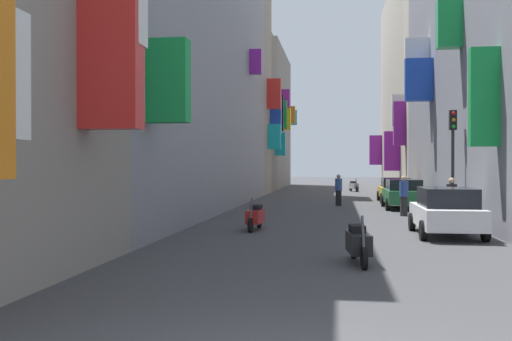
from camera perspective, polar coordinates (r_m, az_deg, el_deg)
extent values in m
plane|color=#424244|center=(35.40, 7.65, -3.05)|extent=(140.00, 140.00, 0.00)
cube|color=red|center=(12.42, -14.08, 10.73)|extent=(1.23, 0.59, 2.93)
cube|color=gray|center=(29.36, -8.59, 11.85)|extent=(6.00, 27.00, 15.95)
cube|color=purple|center=(35.32, -0.03, 10.66)|extent=(0.71, 0.49, 1.47)
cube|color=green|center=(16.26, -8.71, 8.70)|extent=(1.17, 0.61, 2.28)
cube|color=gray|center=(44.93, -2.68, 9.95)|extent=(6.00, 4.94, 19.11)
cube|color=blue|center=(45.60, 1.96, 5.52)|extent=(0.87, 0.64, 3.05)
cube|color=red|center=(43.78, 1.80, 7.56)|extent=(1.03, 0.53, 2.26)
cube|color=#19B2BF|center=(43.96, 1.82, 3.35)|extent=(0.98, 0.50, 1.89)
cube|color=slate|center=(49.08, -1.67, 5.50)|extent=(6.00, 4.36, 12.90)
cube|color=yellow|center=(50.09, 2.73, 5.10)|extent=(1.25, 0.61, 1.85)
cube|color=green|center=(49.06, 2.47, 5.56)|extent=(1.01, 0.46, 2.30)
cube|color=black|center=(47.11, 2.18, 5.68)|extent=(0.90, 0.60, 2.91)
cube|color=#19B2BF|center=(49.01, 2.41, 2.61)|extent=(0.89, 0.52, 1.95)
cube|color=slate|center=(58.61, -0.09, 5.02)|extent=(6.00, 14.95, 13.55)
cube|color=#19B2BF|center=(59.54, 3.50, 5.23)|extent=(1.13, 0.43, 1.52)
cube|color=orange|center=(55.90, 3.25, 5.48)|extent=(1.21, 0.60, 1.65)
cube|color=purple|center=(52.62, 2.82, 6.47)|extent=(0.97, 0.64, 2.77)
cube|color=green|center=(24.46, 18.50, 13.54)|extent=(0.93, 0.63, 1.88)
cube|color=blue|center=(30.78, 15.75, 8.58)|extent=(1.38, 0.55, 2.14)
cube|color=green|center=(18.75, 21.57, 6.75)|extent=(0.85, 0.38, 2.96)
cube|color=white|center=(32.09, 15.59, 10.40)|extent=(1.25, 0.48, 2.31)
cube|color=#BCB29E|center=(43.35, 18.58, 11.61)|extent=(6.00, 3.25, 21.11)
cube|color=white|center=(42.45, 13.88, 5.79)|extent=(0.93, 0.61, 2.21)
cube|color=purple|center=(42.14, 13.97, 4.51)|extent=(0.84, 0.63, 3.09)
cube|color=#B2A899|center=(55.40, 16.16, 7.85)|extent=(6.00, 21.89, 18.55)
cube|color=purple|center=(63.58, 11.72, 1.98)|extent=(1.33, 0.58, 3.17)
cube|color=purple|center=(45.73, 13.26, 1.88)|extent=(1.19, 0.60, 3.03)
cube|color=white|center=(19.12, 18.22, -4.30)|extent=(1.75, 3.94, 0.63)
cube|color=black|center=(18.88, 18.33, -2.52)|extent=(1.54, 2.20, 0.58)
cylinder|color=black|center=(20.29, 15.12, -4.90)|extent=(0.18, 0.60, 0.60)
cylinder|color=black|center=(20.58, 19.98, -4.84)|extent=(0.18, 0.60, 0.60)
cylinder|color=black|center=(17.73, 16.17, -5.70)|extent=(0.18, 0.60, 0.60)
cylinder|color=black|center=(18.06, 21.71, -5.60)|extent=(0.18, 0.60, 0.60)
cube|color=#236638|center=(30.28, 14.31, -2.47)|extent=(1.79, 4.23, 0.66)
cube|color=black|center=(30.04, 14.36, -1.36)|extent=(1.57, 2.37, 0.52)
cylinder|color=black|center=(31.60, 12.42, -2.94)|extent=(0.18, 0.60, 0.60)
cylinder|color=black|center=(31.79, 15.64, -2.93)|extent=(0.18, 0.60, 0.60)
cylinder|color=black|center=(28.83, 12.85, -3.28)|extent=(0.18, 0.60, 0.60)
cylinder|color=black|center=(29.03, 16.38, -3.26)|extent=(0.18, 0.60, 0.60)
cube|color=gold|center=(35.52, 13.54, -2.09)|extent=(1.74, 4.06, 0.59)
cube|color=black|center=(35.30, 13.57, -1.17)|extent=(1.53, 2.28, 0.56)
cylinder|color=black|center=(36.80, 11.99, -2.45)|extent=(0.18, 0.60, 0.60)
cylinder|color=black|center=(36.96, 14.68, -2.44)|extent=(0.18, 0.60, 0.60)
cylinder|color=black|center=(34.13, 12.30, -2.68)|extent=(0.18, 0.60, 0.60)
cylinder|color=black|center=(34.30, 15.20, -2.68)|extent=(0.18, 0.60, 0.60)
cube|color=black|center=(13.30, 10.08, -7.06)|extent=(0.58, 1.24, 0.45)
cube|color=black|center=(13.48, 9.94, -5.65)|extent=(0.38, 0.59, 0.16)
cylinder|color=#4C4C51|center=(12.68, 10.50, -5.95)|extent=(0.09, 0.28, 0.68)
cylinder|color=black|center=(12.61, 10.61, -8.51)|extent=(0.16, 0.49, 0.48)
cylinder|color=black|center=(14.06, 9.61, -7.57)|extent=(0.16, 0.49, 0.48)
cube|color=red|center=(19.70, -0.09, -4.57)|extent=(0.52, 1.17, 0.45)
cube|color=black|center=(19.88, 0.04, -3.64)|extent=(0.36, 0.58, 0.16)
cylinder|color=#4C4C51|center=(19.12, -0.46, -3.75)|extent=(0.08, 0.28, 0.68)
cylinder|color=black|center=(19.03, -0.55, -5.43)|extent=(0.14, 0.49, 0.48)
cylinder|color=black|center=(20.41, 0.34, -5.02)|extent=(0.14, 0.49, 0.48)
cube|color=#ADADB2|center=(48.92, 9.63, -1.51)|extent=(0.80, 1.23, 0.45)
cube|color=black|center=(49.11, 9.54, -1.14)|extent=(0.49, 0.63, 0.16)
cylinder|color=#4C4C51|center=(48.38, 9.87, -1.15)|extent=(0.15, 0.28, 0.68)
cylinder|color=black|center=(48.26, 9.93, -1.80)|extent=(0.25, 0.49, 0.48)
cylinder|color=black|center=(49.60, 9.33, -1.74)|extent=(0.25, 0.49, 0.48)
cylinder|color=black|center=(22.06, 18.73, -4.14)|extent=(0.42, 0.42, 0.86)
cylinder|color=black|center=(22.01, 18.74, -2.16)|extent=(0.50, 0.50, 0.68)
sphere|color=tan|center=(21.99, 18.74, -0.97)|extent=(0.23, 0.23, 0.23)
cylinder|color=black|center=(31.80, 8.15, -2.71)|extent=(0.45, 0.45, 0.83)
cylinder|color=#335199|center=(31.77, 8.15, -1.37)|extent=(0.54, 0.54, 0.66)
sphere|color=tan|center=(31.76, 8.15, -0.58)|extent=(0.22, 0.22, 0.22)
cylinder|color=#2A2A2A|center=(25.98, 14.38, -3.43)|extent=(0.45, 0.45, 0.85)
cylinder|color=#335199|center=(25.94, 14.38, -1.75)|extent=(0.54, 0.54, 0.67)
sphere|color=tan|center=(25.92, 14.38, -0.76)|extent=(0.23, 0.23, 0.23)
cylinder|color=#2D2D2D|center=(23.32, 18.83, -0.56)|extent=(0.12, 0.12, 3.56)
cube|color=black|center=(23.38, 18.84, 4.72)|extent=(0.26, 0.26, 0.75)
sphere|color=red|center=(23.26, 18.91, 5.36)|extent=(0.14, 0.14, 0.14)
sphere|color=orange|center=(23.24, 18.91, 4.75)|extent=(0.14, 0.14, 0.14)
sphere|color=green|center=(23.23, 18.91, 4.13)|extent=(0.14, 0.14, 0.14)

